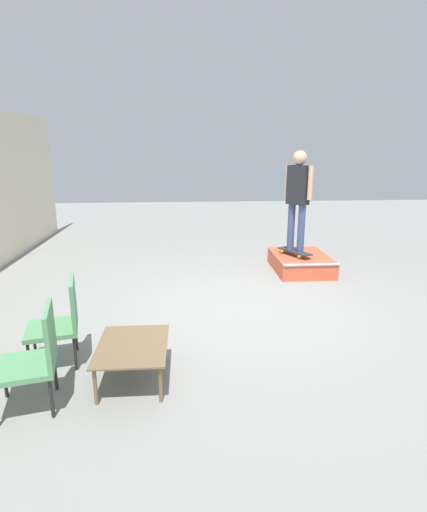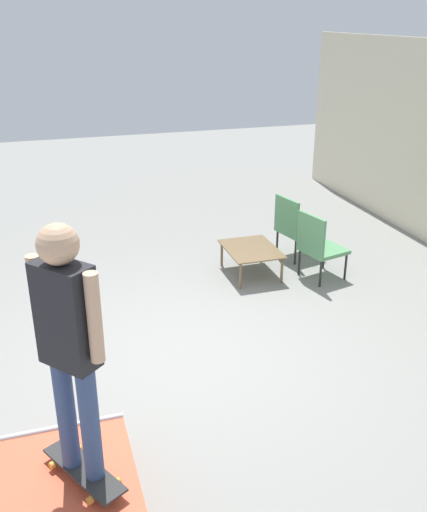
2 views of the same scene
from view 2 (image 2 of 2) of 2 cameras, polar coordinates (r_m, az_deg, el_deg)
name	(u,v)px [view 2 (image 2 of 2)]	position (r m, az deg, el deg)	size (l,w,h in m)	color
ground_plane	(183,357)	(6.10, -3.10, -10.04)	(24.00, 24.00, 0.00)	gray
skate_ramp_box	(68,503)	(4.49, -14.34, -22.83)	(1.32, 1.00, 0.33)	#DB5638
skateboard_on_ramp	(84,470)	(4.36, -12.83, -20.12)	(0.75, 0.54, 0.07)	#2D2D2D
person_skater	(68,335)	(3.71, -14.32, -7.62)	(0.45, 0.40, 1.82)	#384C7A
coffee_table	(251,251)	(7.79, 3.78, 0.52)	(0.88, 0.69, 0.38)	brown
patio_chair_left	(294,225)	(8.34, 8.04, 3.06)	(0.62, 0.62, 0.93)	black
patio_chair_right	(318,244)	(7.70, 10.44, 1.17)	(0.63, 0.63, 0.93)	black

